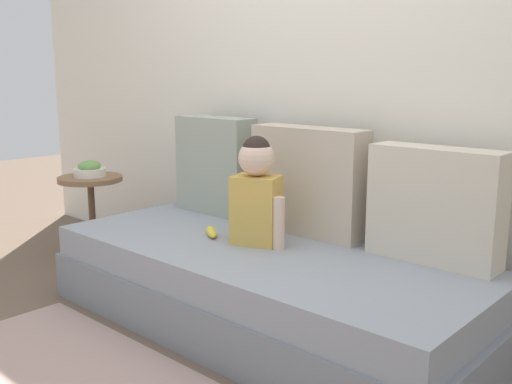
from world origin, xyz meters
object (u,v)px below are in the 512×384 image
object	(u,v)px
side_table	(91,196)
fruit_bowl	(90,170)
throw_pillow_right	(435,205)
toddler	(256,191)
throw_pillow_left	(216,165)
throw_pillow_center	(309,181)
banana	(211,232)
couch	(262,288)

from	to	relation	value
side_table	fruit_bowl	distance (m)	0.16
throw_pillow_right	toddler	size ratio (longest dim) A/B	1.10
throw_pillow_left	throw_pillow_center	xyz separation A→B (m)	(0.64, 0.00, -0.01)
banana	couch	bearing A→B (deg)	3.24
side_table	throw_pillow_center	bearing A→B (deg)	12.01
toddler	fruit_bowl	size ratio (longest dim) A/B	2.58
throw_pillow_left	fruit_bowl	distance (m)	0.85
throw_pillow_left	toddler	distance (m)	0.65
throw_pillow_right	toddler	world-z (taller)	toddler
couch	side_table	size ratio (longest dim) A/B	3.97
throw_pillow_right	toddler	distance (m)	0.77
throw_pillow_right	throw_pillow_center	bearing A→B (deg)	180.00
couch	throw_pillow_right	distance (m)	0.84
throw_pillow_right	side_table	xyz separation A→B (m)	(-2.08, -0.30, -0.21)
throw_pillow_center	banana	size ratio (longest dim) A/B	3.53
throw_pillow_left	toddler	xyz separation A→B (m)	(0.58, -0.30, -0.02)
throw_pillow_center	throw_pillow_right	xyz separation A→B (m)	(0.64, 0.00, -0.02)
couch	side_table	bearing A→B (deg)	178.71
throw_pillow_center	fruit_bowl	distance (m)	1.46
throw_pillow_left	side_table	xyz separation A→B (m)	(-0.79, -0.30, -0.24)
banana	side_table	world-z (taller)	side_table
couch	throw_pillow_right	xyz separation A→B (m)	(0.64, 0.34, 0.43)
throw_pillow_center	throw_pillow_right	distance (m)	0.64
toddler	side_table	world-z (taller)	toddler
couch	throw_pillow_center	size ratio (longest dim) A/B	3.47
couch	throw_pillow_center	bearing A→B (deg)	90.00
throw_pillow_center	side_table	size ratio (longest dim) A/B	1.14
fruit_bowl	throw_pillow_center	bearing A→B (deg)	12.01
couch	throw_pillow_right	bearing A→B (deg)	27.58
couch	throw_pillow_left	size ratio (longest dim) A/B	3.91
throw_pillow_center	throw_pillow_right	size ratio (longest dim) A/B	1.10
toddler	side_table	bearing A→B (deg)	-179.63
throw_pillow_center	throw_pillow_right	world-z (taller)	throw_pillow_center
banana	side_table	bearing A→B (deg)	177.47
toddler	throw_pillow_right	bearing A→B (deg)	22.50
throw_pillow_left	banana	distance (m)	0.55
banana	side_table	xyz separation A→B (m)	(-1.12, 0.05, 0.01)
throw_pillow_center	side_table	world-z (taller)	throw_pillow_center
toddler	fruit_bowl	world-z (taller)	toddler
banana	throw_pillow_right	bearing A→B (deg)	20.40
couch	fruit_bowl	size ratio (longest dim) A/B	10.87
throw_pillow_center	throw_pillow_right	bearing A→B (deg)	0.00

